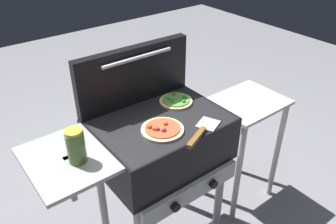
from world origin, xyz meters
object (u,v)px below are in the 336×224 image
(grill, at_px, (158,144))
(spatula, at_px, (202,132))
(pizza_veggie, at_px, (176,101))
(sauce_jar, at_px, (76,146))
(prep_table, at_px, (244,131))
(pizza_pepperoni, at_px, (162,129))

(grill, distance_m, spatula, 0.27)
(pizza_veggie, relative_size, sauce_jar, 1.15)
(grill, height_order, sauce_jar, sauce_jar)
(spatula, bearing_deg, prep_table, 19.93)
(pizza_veggie, bearing_deg, pizza_pepperoni, -142.63)
(grill, distance_m, pizza_pepperoni, 0.18)
(grill, relative_size, pizza_veggie, 5.57)
(pizza_veggie, bearing_deg, sauce_jar, -168.62)
(sauce_jar, bearing_deg, pizza_pepperoni, -5.86)
(pizza_pepperoni, distance_m, sauce_jar, 0.40)
(pizza_pepperoni, relative_size, prep_table, 0.26)
(pizza_pepperoni, bearing_deg, sauce_jar, 174.14)
(grill, height_order, spatula, spatula)
(pizza_pepperoni, height_order, pizza_veggie, same)
(grill, relative_size, pizza_pepperoni, 4.84)
(sauce_jar, bearing_deg, spatula, -17.28)
(pizza_pepperoni, xyz_separation_m, prep_table, (0.71, 0.09, -0.36))
(sauce_jar, height_order, prep_table, sauce_jar)
(pizza_pepperoni, relative_size, pizza_veggie, 1.15)
(prep_table, bearing_deg, pizza_veggie, 171.41)
(pizza_pepperoni, bearing_deg, pizza_veggie, 37.37)
(sauce_jar, xyz_separation_m, prep_table, (1.11, 0.05, -0.43))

